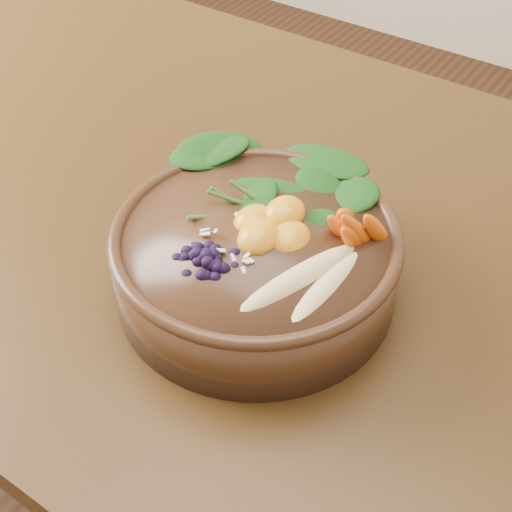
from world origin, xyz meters
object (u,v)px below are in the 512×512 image
at_px(dining_table, 192,228).
at_px(carrot_cluster, 354,200).
at_px(stoneware_bowl, 256,263).
at_px(kale_heap, 277,172).
at_px(banana_halves, 314,270).
at_px(mandarin_cluster, 272,216).
at_px(blueberry_pile, 206,245).

relative_size(dining_table, carrot_cluster, 18.36).
bearing_deg(stoneware_bowl, dining_table, 148.23).
bearing_deg(kale_heap, banana_halves, -43.01).
distance_m(carrot_cluster, mandarin_cluster, 0.09).
height_order(kale_heap, carrot_cluster, carrot_cluster).
distance_m(kale_heap, blueberry_pile, 0.14).
xyz_separation_m(mandarin_cluster, blueberry_pile, (-0.03, -0.08, 0.00)).
bearing_deg(banana_halves, mandarin_cluster, 170.25).
relative_size(kale_heap, blueberry_pile, 1.42).
height_order(mandarin_cluster, blueberry_pile, blueberry_pile).
bearing_deg(stoneware_bowl, mandarin_cluster, 64.20).
distance_m(carrot_cluster, banana_halves, 0.09).
relative_size(dining_table, mandarin_cluster, 15.96).
height_order(stoneware_bowl, mandarin_cluster, mandarin_cluster).
xyz_separation_m(carrot_cluster, banana_halves, (0.01, -0.09, -0.03)).
distance_m(dining_table, stoneware_bowl, 0.27).
xyz_separation_m(dining_table, banana_halves, (0.29, -0.15, 0.19)).
height_order(kale_heap, banana_halves, kale_heap).
bearing_deg(mandarin_cluster, blueberry_pile, -108.73).
distance_m(stoneware_bowl, banana_halves, 0.11).
height_order(carrot_cluster, mandarin_cluster, carrot_cluster).
distance_m(dining_table, mandarin_cluster, 0.30).
bearing_deg(carrot_cluster, stoneware_bowl, -123.69).
bearing_deg(dining_table, kale_heap, -14.54).
bearing_deg(carrot_cluster, dining_table, -172.99).
distance_m(kale_heap, mandarin_cluster, 0.07).
bearing_deg(blueberry_pile, carrot_cluster, 50.99).
distance_m(dining_table, carrot_cluster, 0.36).
distance_m(carrot_cluster, blueberry_pile, 0.16).
relative_size(banana_halves, blueberry_pile, 1.15).
xyz_separation_m(stoneware_bowl, blueberry_pile, (-0.02, -0.06, 0.06)).
height_order(stoneware_bowl, blueberry_pile, blueberry_pile).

